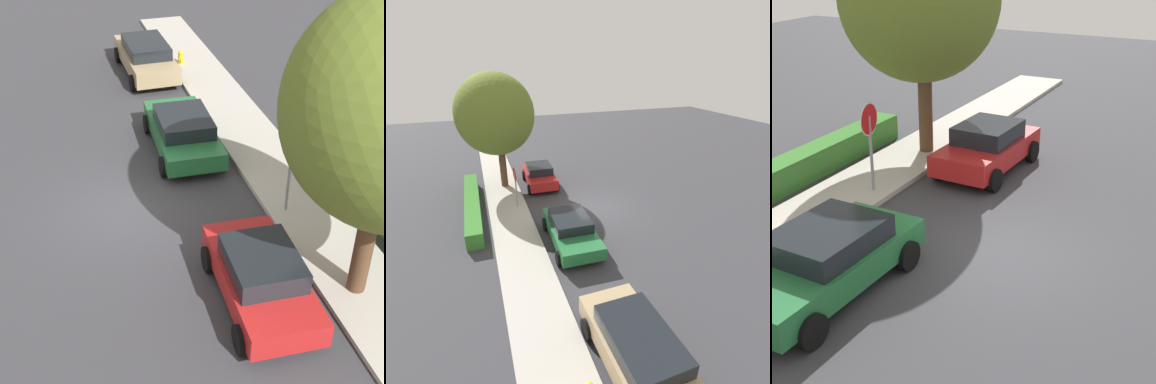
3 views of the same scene
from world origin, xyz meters
The scene contains 8 objects.
ground_plane centered at (0.00, 0.00, 0.00)m, with size 60.00×60.00×0.00m, color #38383D.
sidewalk_curb centered at (0.00, 4.71, 0.07)m, with size 32.00×2.11×0.14m, color #B2ADA3.
stop_sign centered at (1.37, 4.17, 1.74)m, with size 0.84×0.10×2.51m.
parked_car_red centered at (4.37, 2.22, 0.72)m, with size 3.91×2.08×1.41m.
parked_car_green centered at (-2.80, 2.35, 0.70)m, with size 4.28×2.20×1.33m.
parked_car_tan centered at (-9.40, 2.56, 0.75)m, with size 4.61×2.08×1.42m.
street_tree_near_corner centered at (4.81, 4.62, 4.72)m, with size 4.70×4.70×7.17m.
front_yard_hedge centered at (1.83, 6.56, 0.40)m, with size 7.78×0.77×0.80m.
Camera 2 is at (-14.00, 5.91, 7.88)m, focal length 28.00 mm.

